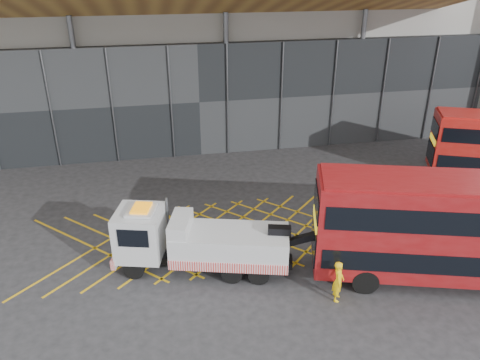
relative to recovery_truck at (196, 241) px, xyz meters
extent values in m
plane|color=#2A2A2D|center=(-0.09, 2.70, -1.51)|extent=(120.00, 120.00, 0.00)
cube|color=yellow|center=(-4.89, 2.70, -1.51)|extent=(7.16, 7.16, 0.01)
cube|color=yellow|center=(-4.89, 2.70, -1.51)|extent=(7.16, 7.16, 0.01)
cube|color=yellow|center=(-3.29, 2.70, -1.51)|extent=(7.16, 7.16, 0.01)
cube|color=yellow|center=(-3.29, 2.70, -1.51)|extent=(7.16, 7.16, 0.01)
cube|color=yellow|center=(-1.69, 2.70, -1.51)|extent=(7.16, 7.16, 0.01)
cube|color=yellow|center=(-1.69, 2.70, -1.51)|extent=(7.16, 7.16, 0.01)
cube|color=yellow|center=(-0.09, 2.70, -1.51)|extent=(7.16, 7.16, 0.01)
cube|color=yellow|center=(-0.09, 2.70, -1.51)|extent=(7.16, 7.16, 0.01)
cube|color=yellow|center=(1.51, 2.70, -1.51)|extent=(7.16, 7.16, 0.01)
cube|color=yellow|center=(1.51, 2.70, -1.51)|extent=(7.16, 7.16, 0.01)
cube|color=yellow|center=(3.11, 2.70, -1.51)|extent=(7.16, 7.16, 0.01)
cube|color=yellow|center=(3.11, 2.70, -1.51)|extent=(7.16, 7.16, 0.01)
cube|color=yellow|center=(4.71, 2.70, -1.51)|extent=(7.16, 7.16, 0.01)
cube|color=yellow|center=(4.71, 2.70, -1.51)|extent=(7.16, 7.16, 0.01)
cube|color=yellow|center=(6.31, 2.70, -1.51)|extent=(7.16, 7.16, 0.01)
cube|color=yellow|center=(6.31, 2.70, -1.51)|extent=(7.16, 7.16, 0.01)
cube|color=yellow|center=(7.91, 2.70, -1.51)|extent=(7.16, 7.16, 0.01)
cube|color=yellow|center=(7.91, 2.70, -1.51)|extent=(7.16, 7.16, 0.01)
cube|color=gray|center=(1.91, 21.70, 7.49)|extent=(55.00, 14.00, 18.00)
cube|color=black|center=(1.91, 14.40, 2.49)|extent=(55.00, 0.80, 8.00)
cylinder|color=#595B60|center=(-6.09, 14.20, 3.49)|extent=(0.36, 0.36, 10.00)
cylinder|color=#595B60|center=(3.91, 14.20, 3.49)|extent=(0.36, 0.36, 10.00)
cylinder|color=#595B60|center=(13.91, 14.20, 3.49)|extent=(0.36, 0.36, 10.00)
cube|color=black|center=(0.36, -0.09, -0.91)|extent=(8.13, 2.99, 0.30)
cube|color=silver|center=(-2.47, 0.68, 0.34)|extent=(2.56, 2.63, 2.24)
cube|color=black|center=(-3.49, 0.96, 0.73)|extent=(0.54, 1.84, 0.95)
cube|color=red|center=(-3.51, 0.97, -0.78)|extent=(0.80, 2.22, 0.47)
cube|color=orange|center=(-2.30, 0.64, 1.66)|extent=(1.02, 1.20, 0.10)
cube|color=silver|center=(1.52, -0.41, -0.09)|extent=(5.72, 3.49, 1.38)
cube|color=red|center=(1.23, -1.48, -0.61)|extent=(5.17, 1.46, 0.47)
cube|color=silver|center=(-0.64, 0.18, 0.90)|extent=(1.38, 2.22, 0.60)
cube|color=black|center=(3.68, -1.00, 0.73)|extent=(1.11, 0.69, 0.43)
cube|color=black|center=(4.51, -1.23, 0.30)|extent=(1.90, 0.79, 0.93)
cylinder|color=black|center=(-2.88, -0.15, -1.04)|extent=(0.99, 0.54, 0.95)
cylinder|color=black|center=(-2.40, 1.60, -1.04)|extent=(0.99, 0.54, 0.95)
cylinder|color=black|center=(2.61, -1.65, -1.04)|extent=(0.99, 0.54, 0.95)
cylinder|color=black|center=(3.09, 0.10, -1.04)|extent=(0.99, 0.54, 0.95)
cylinder|color=#595B60|center=(-1.16, 1.22, 0.81)|extent=(0.12, 0.12, 1.90)
cube|color=maroon|center=(11.12, -3.04, 1.23)|extent=(12.56, 6.22, 4.32)
cube|color=black|center=(11.12, -3.04, 0.21)|extent=(12.11, 6.14, 0.95)
cube|color=black|center=(11.12, -3.04, 2.22)|extent=(12.11, 6.14, 1.06)
cube|color=black|center=(5.23, -1.29, 0.27)|extent=(0.77, 2.41, 1.45)
cube|color=black|center=(5.23, -1.29, 2.22)|extent=(0.77, 2.41, 1.06)
cube|color=yellow|center=(5.22, -1.28, 1.33)|extent=(0.63, 1.92, 0.39)
cube|color=maroon|center=(11.12, -3.04, 3.42)|extent=(12.26, 5.93, 0.13)
cylinder|color=black|center=(7.02, -3.15, -0.93)|extent=(1.21, 0.65, 1.16)
cylinder|color=black|center=(7.75, -0.71, -0.93)|extent=(1.21, 0.65, 1.16)
cube|color=black|center=(16.49, 7.59, 0.06)|extent=(0.91, 2.06, 1.28)
cube|color=black|center=(16.49, 7.59, 1.78)|extent=(0.91, 2.06, 0.93)
cube|color=yellow|center=(16.49, 7.59, 0.99)|extent=(0.74, 1.64, 0.34)
cylinder|color=black|center=(17.90, 5.80, -1.00)|extent=(1.06, 0.67, 1.02)
cylinder|color=black|center=(18.75, 7.83, -1.00)|extent=(1.06, 0.67, 1.02)
imported|color=yellow|center=(5.66, -3.35, -0.56)|extent=(0.70, 0.82, 1.90)
camera|label=1|loc=(-1.52, -18.21, 11.83)|focal=35.00mm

